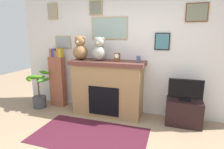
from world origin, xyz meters
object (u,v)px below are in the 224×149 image
(candle_jar, at_px, (138,59))
(teddy_bear_cream, at_px, (100,50))
(potted_plant, at_px, (39,93))
(tv_stand, at_px, (183,112))
(television, at_px, (185,90))
(mantel_clock, at_px, (117,57))
(bookshelf, at_px, (57,79))
(fireplace, at_px, (108,88))
(teddy_bear_tan, at_px, (80,49))

(candle_jar, relative_size, teddy_bear_cream, 0.26)
(potted_plant, relative_size, tv_stand, 1.32)
(tv_stand, bearing_deg, television, -90.00)
(television, height_order, mantel_clock, mantel_clock)
(bookshelf, relative_size, teddy_bear_cream, 2.90)
(fireplace, relative_size, television, 2.51)
(potted_plant, relative_size, teddy_bear_cream, 1.78)
(candle_jar, xyz_separation_m, mantel_clock, (-0.43, -0.00, 0.02))
(candle_jar, bearing_deg, teddy_bear_tan, -179.97)
(teddy_bear_cream, bearing_deg, potted_plant, -173.74)
(television, bearing_deg, potted_plant, -177.17)
(tv_stand, bearing_deg, mantel_clock, 179.90)
(tv_stand, relative_size, mantel_clock, 3.86)
(fireplace, xyz_separation_m, television, (1.54, -0.02, 0.10))
(television, bearing_deg, tv_stand, 90.00)
(teddy_bear_cream, bearing_deg, teddy_bear_tan, -180.00)
(television, bearing_deg, mantel_clock, 179.83)
(tv_stand, distance_m, mantel_clock, 1.67)
(fireplace, relative_size, teddy_bear_tan, 3.04)
(television, bearing_deg, bookshelf, 177.96)
(potted_plant, bearing_deg, tv_stand, 2.86)
(teddy_bear_cream, bearing_deg, candle_jar, 0.04)
(tv_stand, distance_m, teddy_bear_cream, 2.06)
(tv_stand, relative_size, candle_jar, 5.22)
(bookshelf, bearing_deg, teddy_bear_cream, -4.88)
(candle_jar, distance_m, mantel_clock, 0.44)
(fireplace, relative_size, candle_jar, 12.42)
(bookshelf, distance_m, candle_jar, 2.03)
(fireplace, xyz_separation_m, mantel_clock, (0.21, -0.02, 0.66))
(mantel_clock, bearing_deg, candle_jar, 0.17)
(tv_stand, relative_size, teddy_bear_tan, 1.28)
(television, height_order, candle_jar, candle_jar)
(tv_stand, distance_m, candle_jar, 1.33)
(fireplace, distance_m, candle_jar, 0.91)
(tv_stand, xyz_separation_m, candle_jar, (-0.90, 0.00, 0.98))
(teddy_bear_cream, bearing_deg, mantel_clock, -0.10)
(teddy_bear_tan, height_order, teddy_bear_cream, teddy_bear_tan)
(fireplace, height_order, candle_jar, candle_jar)
(fireplace, distance_m, bookshelf, 1.31)
(bookshelf, xyz_separation_m, television, (2.85, -0.10, 0.03))
(potted_plant, xyz_separation_m, teddy_bear_cream, (1.48, 0.16, 1.03))
(bookshelf, xyz_separation_m, candle_jar, (1.95, -0.10, 0.57))
(bookshelf, relative_size, candle_jar, 11.22)
(fireplace, xyz_separation_m, candle_jar, (0.64, -0.02, 0.64))
(fireplace, height_order, potted_plant, fireplace)
(bookshelf, distance_m, mantel_clock, 1.63)
(teddy_bear_tan, bearing_deg, fireplace, 1.70)
(fireplace, bearing_deg, teddy_bear_cream, -174.01)
(mantel_clock, bearing_deg, fireplace, 174.74)
(tv_stand, xyz_separation_m, mantel_clock, (-1.33, 0.00, 1.01))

